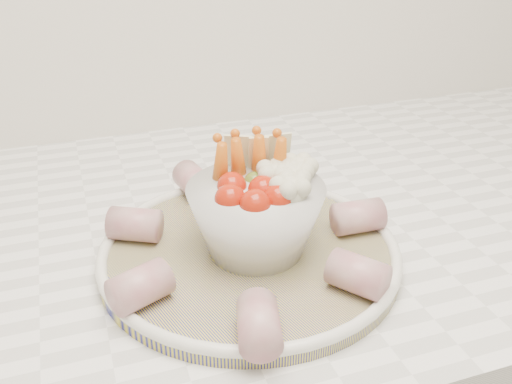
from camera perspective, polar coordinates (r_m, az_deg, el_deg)
name	(u,v)px	position (r m, az deg, el deg)	size (l,w,h in m)	color
serving_platter	(249,252)	(0.60, -0.67, -6.00)	(0.38, 0.38, 0.02)	navy
veggie_bowl	(258,210)	(0.57, 0.24, -1.86)	(0.14, 0.14, 0.12)	silver
cured_meat_rolls	(248,234)	(0.59, -0.82, -4.22)	(0.30, 0.33, 0.04)	#A14956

